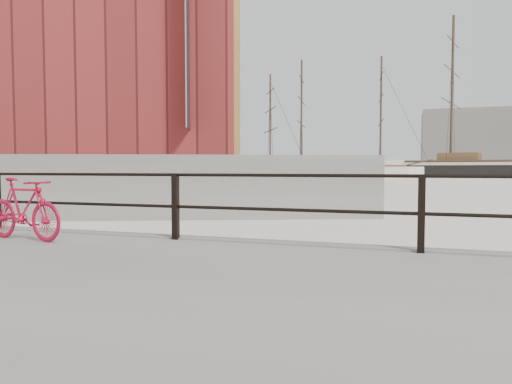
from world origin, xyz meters
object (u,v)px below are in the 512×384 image
Objects in this scene: schooner_mid at (340,176)px; schooner_left at (239,177)px; workboat_near at (111,182)px; workboat_far at (135,179)px; bicycle at (23,209)px.

schooner_mid is 20.11m from schooner_left.
schooner_left is at bearing 62.87° from workboat_near.
workboat_near is at bearing -117.25° from schooner_mid.
workboat_far is at bearing -131.59° from schooner_mid.
schooner_left is (-21.36, 66.46, -0.82)m from bicycle.
schooner_left is at bearing 44.75° from workboat_far.
schooner_left reaches higher than workboat_near.
bicycle is 0.05× the size of schooner_mid.
schooner_mid is 48.61m from workboat_near.
workboat_far is at bearing 89.77° from workboat_near.
schooner_mid is at bearing 45.92° from workboat_near.
workboat_near is (-23.37, 34.30, -0.82)m from bicycle.
schooner_mid is 2.86× the size of workboat_far.
workboat_near is at bearing -90.24° from workboat_far.
workboat_near is at bearing 131.96° from bicycle.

